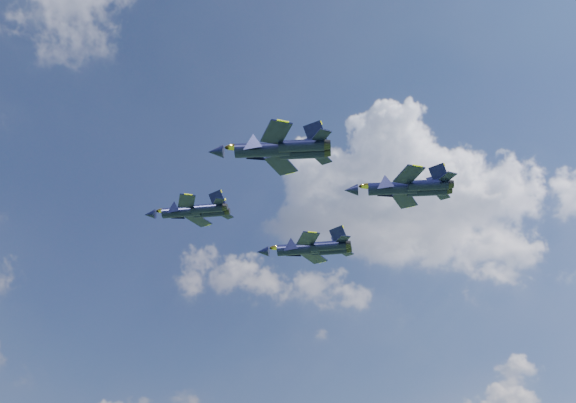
% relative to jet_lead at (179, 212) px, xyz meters
% --- Properties ---
extents(jet_lead, '(12.24, 13.28, 3.48)m').
position_rel_jet_lead_xyz_m(jet_lead, '(0.00, 0.00, 0.00)').
color(jet_lead, black).
extents(jet_left, '(15.30, 14.94, 4.11)m').
position_rel_jet_lead_xyz_m(jet_left, '(-1.55, -22.84, -0.37)').
color(jet_left, black).
extents(jet_right, '(14.95, 16.28, 4.26)m').
position_rel_jet_lead_xyz_m(jet_right, '(23.30, -1.05, -0.13)').
color(jet_right, black).
extents(jet_slot, '(15.50, 15.29, 4.19)m').
position_rel_jet_lead_xyz_m(jet_slot, '(22.99, -23.84, 2.21)').
color(jet_slot, black).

